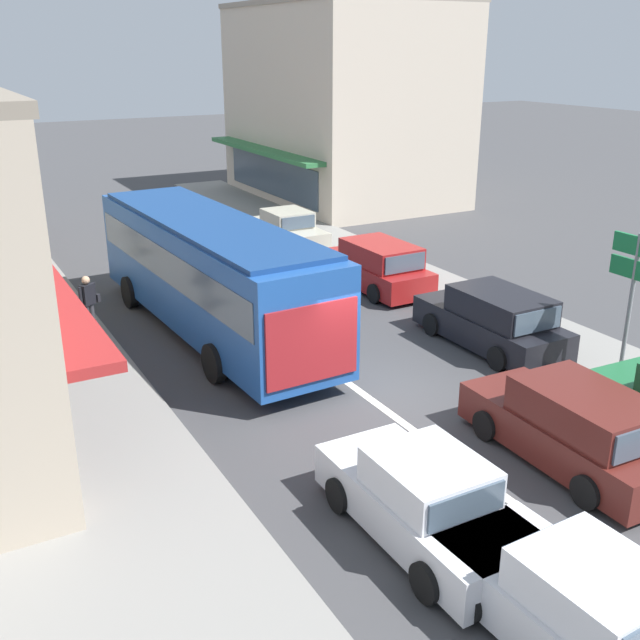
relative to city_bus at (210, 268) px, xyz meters
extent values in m
plane|color=#3F3F42|center=(1.62, -5.44, -1.88)|extent=(140.00, 140.00, 0.00)
cube|color=silver|center=(1.62, -1.44, -1.88)|extent=(0.20, 28.00, 0.01)
cube|color=gray|center=(-5.18, 0.56, -1.81)|extent=(5.20, 44.00, 0.14)
cube|color=gray|center=(7.82, 0.56, -1.82)|extent=(2.80, 44.00, 0.12)
cube|color=maroon|center=(-4.70, -3.38, 0.82)|extent=(1.10, 7.82, 0.20)
cube|color=#425160|center=(-5.12, -3.38, -0.48)|extent=(0.06, 6.80, 1.80)
cube|color=beige|center=(13.12, 15.31, 2.76)|extent=(7.97, 11.97, 9.29)
cube|color=#2D703D|center=(8.68, 15.31, 0.82)|extent=(1.10, 11.01, 0.20)
cube|color=#425160|center=(9.10, 15.31, -0.48)|extent=(0.06, 9.57, 1.80)
cube|color=gray|center=(13.12, 15.31, 7.53)|extent=(8.13, 11.97, 0.24)
cube|color=#1E4C99|center=(0.00, 0.01, -0.12)|extent=(2.97, 10.90, 2.70)
cube|color=#425160|center=(0.00, 0.01, 0.28)|extent=(2.99, 10.47, 0.90)
cube|color=maroon|center=(0.24, -5.41, -0.32)|extent=(2.25, 0.16, 1.76)
cube|color=navy|center=(0.00, 0.01, 1.29)|extent=(2.81, 10.03, 0.12)
cylinder|color=black|center=(-1.40, 3.30, -1.40)|extent=(0.30, 0.97, 0.96)
cylinder|color=black|center=(1.10, 3.41, -1.40)|extent=(0.30, 0.97, 0.96)
cylinder|color=black|center=(-1.12, -3.01, -1.40)|extent=(0.30, 0.97, 0.96)
cylinder|color=black|center=(1.38, -2.90, -1.40)|extent=(0.30, 0.97, 0.96)
cube|color=silver|center=(-0.33, -10.25, -1.37)|extent=(1.74, 4.21, 0.72)
cube|color=silver|center=(-0.33, -10.35, -0.71)|extent=(1.57, 1.81, 0.60)
cube|color=#425160|center=(-0.33, -9.43, -0.71)|extent=(1.44, 0.07, 0.51)
cube|color=#425160|center=(-0.33, -11.27, -0.71)|extent=(1.40, 0.07, 0.48)
cylinder|color=black|center=(-1.19, -8.98, -1.57)|extent=(0.18, 0.62, 0.62)
cylinder|color=black|center=(0.53, -8.99, -1.57)|extent=(0.18, 0.62, 0.62)
cylinder|color=black|center=(-1.19, -11.50, -1.57)|extent=(0.18, 0.62, 0.62)
cylinder|color=black|center=(0.53, -11.51, -1.57)|extent=(0.18, 0.62, 0.62)
cube|color=#561E19|center=(3.53, -9.64, -1.36)|extent=(1.86, 4.54, 0.76)
cube|color=#561E19|center=(3.52, -9.99, -0.64)|extent=(1.70, 2.64, 0.68)
cube|color=#425160|center=(3.55, -8.67, -0.64)|extent=(1.51, 0.10, 0.58)
cylinder|color=black|center=(2.68, -8.27, -1.57)|extent=(0.19, 0.62, 0.62)
cylinder|color=black|center=(4.44, -8.31, -1.57)|extent=(0.19, 0.62, 0.62)
cylinder|color=black|center=(2.61, -10.97, -1.57)|extent=(0.19, 0.62, 0.62)
cube|color=silver|center=(-0.02, -13.31, -1.37)|extent=(1.87, 4.26, 0.72)
cube|color=silver|center=(-0.02, -13.41, -0.71)|extent=(1.62, 1.85, 0.60)
cube|color=#425160|center=(-0.05, -12.50, -0.71)|extent=(1.44, 0.11, 0.51)
cylinder|color=black|center=(-0.93, -12.09, -1.57)|extent=(0.20, 0.63, 0.62)
cylinder|color=black|center=(0.79, -12.02, -1.57)|extent=(0.20, 0.63, 0.62)
cylinder|color=black|center=(5.37, -9.09, -1.57)|extent=(0.20, 0.63, 0.62)
cube|color=black|center=(6.12, -4.40, -1.36)|extent=(1.78, 4.51, 0.76)
cube|color=black|center=(6.11, -4.75, -0.64)|extent=(1.65, 2.61, 0.68)
cube|color=#425160|center=(6.12, -3.43, -0.64)|extent=(1.51, 0.07, 0.58)
cube|color=#425160|center=(6.11, -6.07, -0.64)|extent=(1.48, 0.07, 0.54)
cylinder|color=black|center=(5.24, -3.05, -1.57)|extent=(0.18, 0.62, 0.62)
cylinder|color=black|center=(7.00, -3.05, -1.57)|extent=(0.18, 0.62, 0.62)
cylinder|color=black|center=(5.23, -5.75, -1.57)|extent=(0.18, 0.62, 0.62)
cylinder|color=black|center=(6.99, -5.75, -1.57)|extent=(0.18, 0.62, 0.62)
cube|color=maroon|center=(6.20, 1.37, -1.36)|extent=(1.82, 4.52, 0.76)
cube|color=maroon|center=(6.20, 1.02, -0.64)|extent=(1.68, 2.62, 0.68)
cube|color=#425160|center=(6.18, 2.34, -0.64)|extent=(1.51, 0.08, 0.58)
cube|color=#425160|center=(6.22, -0.30, -0.64)|extent=(1.48, 0.08, 0.54)
cylinder|color=black|center=(5.30, 2.70, -1.57)|extent=(0.19, 0.62, 0.62)
cylinder|color=black|center=(7.06, 2.73, -1.57)|extent=(0.19, 0.62, 0.62)
cylinder|color=black|center=(5.33, 0.01, -1.57)|extent=(0.19, 0.62, 0.62)
cylinder|color=black|center=(7.09, 0.03, -1.57)|extent=(0.19, 0.62, 0.62)
cube|color=#B7B29E|center=(6.04, 7.53, -1.37)|extent=(1.75, 4.21, 0.72)
cube|color=#B7B29E|center=(6.04, 7.43, -0.71)|extent=(1.57, 1.81, 0.60)
cube|color=#425160|center=(6.03, 8.35, -0.71)|extent=(1.44, 0.07, 0.51)
cube|color=#425160|center=(6.04, 6.51, -0.71)|extent=(1.40, 0.07, 0.48)
cylinder|color=black|center=(5.17, 8.79, -1.57)|extent=(0.18, 0.62, 0.62)
cylinder|color=black|center=(6.89, 8.80, -1.57)|extent=(0.18, 0.62, 0.62)
cylinder|color=black|center=(5.18, 6.27, -1.57)|extent=(0.18, 0.62, 0.62)
cylinder|color=black|center=(6.90, 6.28, -1.57)|extent=(0.18, 0.62, 0.62)
cylinder|color=gray|center=(-2.24, 14.44, 0.22)|extent=(0.12, 0.12, 4.20)
cube|color=black|center=(-2.24, 14.44, 1.97)|extent=(0.24, 0.24, 0.68)
sphere|color=red|center=(-2.10, 14.44, 2.20)|extent=(0.13, 0.13, 0.13)
sphere|color=black|center=(-2.10, 14.44, 1.98)|extent=(0.13, 0.13, 0.13)
sphere|color=black|center=(-2.10, 14.44, 1.76)|extent=(0.13, 0.13, 0.13)
cylinder|color=gray|center=(7.39, -7.61, -0.08)|extent=(0.10, 0.10, 3.60)
cube|color=#19753D|center=(7.39, -7.63, 1.42)|extent=(0.08, 1.40, 0.44)
cube|color=#19753D|center=(7.39, -7.63, 0.87)|extent=(0.08, 1.40, 0.44)
cube|color=white|center=(7.44, -7.63, 0.87)|extent=(0.01, 1.10, 0.10)
cylinder|color=#4C4742|center=(-3.61, 8.10, -1.32)|extent=(0.14, 0.14, 0.84)
cylinder|color=#4C4742|center=(-3.47, 8.21, -1.32)|extent=(0.14, 0.14, 0.84)
cube|color=slate|center=(-3.54, 8.15, -0.62)|extent=(0.42, 0.40, 0.56)
sphere|color=tan|center=(-3.54, 8.15, -0.22)|extent=(0.22, 0.22, 0.22)
cylinder|color=slate|center=(-3.72, 8.01, -0.62)|extent=(0.09, 0.09, 0.54)
cylinder|color=slate|center=(-3.35, 8.30, -0.62)|extent=(0.09, 0.09, 0.54)
cube|color=brown|center=(-3.30, 8.36, -0.80)|extent=(0.23, 0.25, 0.22)
cylinder|color=#333338|center=(-3.12, 1.21, -1.32)|extent=(0.14, 0.14, 0.84)
cylinder|color=#333338|center=(-2.96, 1.30, -1.32)|extent=(0.14, 0.14, 0.84)
cube|color=black|center=(-3.04, 1.25, -0.62)|extent=(0.42, 0.37, 0.56)
sphere|color=tan|center=(-3.04, 1.25, -0.22)|extent=(0.22, 0.22, 0.22)
cylinder|color=black|center=(-3.25, 1.13, -0.62)|extent=(0.09, 0.09, 0.54)
cylinder|color=black|center=(-2.83, 1.38, -0.62)|extent=(0.09, 0.09, 0.54)
cube|color=black|center=(-2.78, 1.43, -0.80)|extent=(0.21, 0.26, 0.22)
camera|label=1|loc=(-6.75, -18.44, 5.69)|focal=42.00mm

